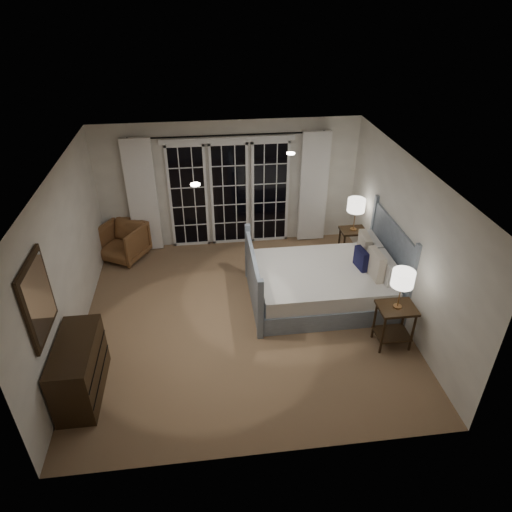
{
  "coord_description": "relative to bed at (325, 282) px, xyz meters",
  "views": [
    {
      "loc": [
        -0.51,
        -5.74,
        4.7
      ],
      "look_at": [
        0.23,
        0.14,
        1.05
      ],
      "focal_mm": 32.0,
      "sensor_mm": 36.0,
      "label": 1
    }
  ],
  "objects": [
    {
      "name": "lamp_left",
      "position": [
        0.71,
        -1.22,
        0.83
      ],
      "size": [
        0.31,
        0.31,
        0.61
      ],
      "color": "#B07B46",
      "rests_on": "nightstand_left"
    },
    {
      "name": "lamp_right",
      "position": [
        0.85,
        1.23,
        0.78
      ],
      "size": [
        0.33,
        0.33,
        0.63
      ],
      "color": "#B07B46",
      "rests_on": "nightstand_right"
    },
    {
      "name": "wall_left",
      "position": [
        -3.91,
        -0.33,
        0.91
      ],
      "size": [
        0.02,
        5.0,
        2.5
      ],
      "primitive_type": "cube",
      "color": "white",
      "rests_on": "floor"
    },
    {
      "name": "wall_back",
      "position": [
        -1.41,
        2.17,
        0.91
      ],
      "size": [
        5.0,
        0.02,
        2.5
      ],
      "primitive_type": "cube",
      "color": "white",
      "rests_on": "floor"
    },
    {
      "name": "downlight_b",
      "position": [
        -2.01,
        -0.73,
        2.15
      ],
      "size": [
        0.12,
        0.12,
        0.01
      ],
      "primitive_type": "cylinder",
      "color": "white",
      "rests_on": "ceiling"
    },
    {
      "name": "french_doors",
      "position": [
        -1.41,
        2.13,
        0.75
      ],
      "size": [
        2.5,
        0.04,
        2.2
      ],
      "color": "black",
      "rests_on": "wall_back"
    },
    {
      "name": "curtain_rod",
      "position": [
        -1.41,
        2.07,
        1.91
      ],
      "size": [
        3.5,
        0.03,
        0.03
      ],
      "primitive_type": "cylinder",
      "rotation": [
        0.0,
        1.57,
        0.0
      ],
      "color": "black",
      "rests_on": "wall_back"
    },
    {
      "name": "armchair",
      "position": [
        -3.51,
        1.77,
        0.02
      ],
      "size": [
        1.05,
        1.06,
        0.71
      ],
      "primitive_type": "imported",
      "rotation": [
        0.0,
        0.0,
        -0.51
      ],
      "color": "brown",
      "rests_on": "floor"
    },
    {
      "name": "ceiling",
      "position": [
        -1.41,
        -0.33,
        2.16
      ],
      "size": [
        5.0,
        5.0,
        0.0
      ],
      "primitive_type": "plane",
      "rotation": [
        3.14,
        0.0,
        0.0
      ],
      "color": "silver",
      "rests_on": "wall_back"
    },
    {
      "name": "bed",
      "position": [
        0.0,
        0.0,
        0.0
      ],
      "size": [
        2.34,
        1.68,
        1.37
      ],
      "color": "#8793A4",
      "rests_on": "floor"
    },
    {
      "name": "curtain_right",
      "position": [
        0.24,
        2.05,
        0.81
      ],
      "size": [
        0.55,
        0.1,
        2.25
      ],
      "primitive_type": "cube",
      "color": "white",
      "rests_on": "curtain_rod"
    },
    {
      "name": "mirror",
      "position": [
        -3.88,
        -1.62,
        1.21
      ],
      "size": [
        0.05,
        0.85,
        1.0
      ],
      "color": "#301F10",
      "rests_on": "wall_left"
    },
    {
      "name": "curtain_left",
      "position": [
        -3.06,
        2.05,
        0.81
      ],
      "size": [
        0.55,
        0.1,
        2.25
      ],
      "primitive_type": "cube",
      "color": "white",
      "rests_on": "curtain_rod"
    },
    {
      "name": "nightstand_right",
      "position": [
        0.85,
        1.23,
        0.06
      ],
      "size": [
        0.47,
        0.38,
        0.61
      ],
      "color": "#301F10",
      "rests_on": "floor"
    },
    {
      "name": "downlight_a",
      "position": [
        -0.61,
        0.27,
        2.15
      ],
      "size": [
        0.12,
        0.12,
        0.01
      ],
      "primitive_type": "cylinder",
      "color": "white",
      "rests_on": "ceiling"
    },
    {
      "name": "wall_front",
      "position": [
        -1.41,
        -2.83,
        0.91
      ],
      "size": [
        5.0,
        0.02,
        2.5
      ],
      "primitive_type": "cube",
      "color": "white",
      "rests_on": "floor"
    },
    {
      "name": "nightstand_left",
      "position": [
        0.71,
        -1.22,
        0.12
      ],
      "size": [
        0.53,
        0.43,
        0.69
      ],
      "color": "#301F10",
      "rests_on": "floor"
    },
    {
      "name": "dresser",
      "position": [
        -3.64,
        -1.62,
        0.07
      ],
      "size": [
        0.5,
        1.16,
        0.83
      ],
      "color": "#301F10",
      "rests_on": "floor"
    },
    {
      "name": "floor",
      "position": [
        -1.41,
        -0.33,
        -0.34
      ],
      "size": [
        5.0,
        5.0,
        0.0
      ],
      "primitive_type": "plane",
      "color": "brown",
      "rests_on": "ground"
    },
    {
      "name": "wall_right",
      "position": [
        1.09,
        -0.33,
        0.91
      ],
      "size": [
        0.02,
        5.0,
        2.5
      ],
      "primitive_type": "cube",
      "color": "white",
      "rests_on": "floor"
    }
  ]
}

